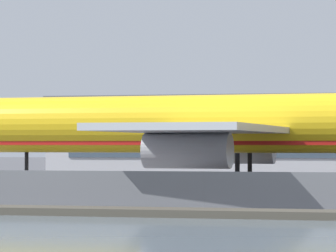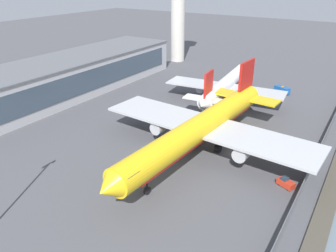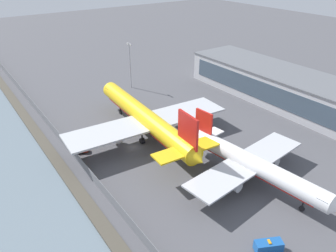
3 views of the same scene
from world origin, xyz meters
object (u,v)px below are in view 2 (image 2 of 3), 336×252
cargo_jet_yellow (202,127)px  passenger_jet_white_red (226,85)px  baggage_tug (286,183)px  control_tower (178,1)px  ops_van (282,90)px

cargo_jet_yellow → passenger_jet_white_red: 34.66m
baggage_tug → control_tower: bearing=43.0°
baggage_tug → control_tower: size_ratio=0.08×
passenger_jet_white_red → ops_van: (16.55, -13.29, -3.86)m
cargo_jet_yellow → baggage_tug: size_ratio=16.16×
baggage_tug → ops_van: size_ratio=0.64×
passenger_jet_white_red → control_tower: 58.20m
passenger_jet_white_red → control_tower: bearing=47.1°
passenger_jet_white_red → control_tower: size_ratio=0.97×
passenger_jet_white_red → ops_van: passenger_jet_white_red is taller
passenger_jet_white_red → ops_van: bearing=-38.8°
ops_van → control_tower: size_ratio=0.13×
control_tower → passenger_jet_white_red: bearing=-132.9°
passenger_jet_white_red → cargo_jet_yellow: bearing=-164.9°
passenger_jet_white_red → ops_van: 21.57m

